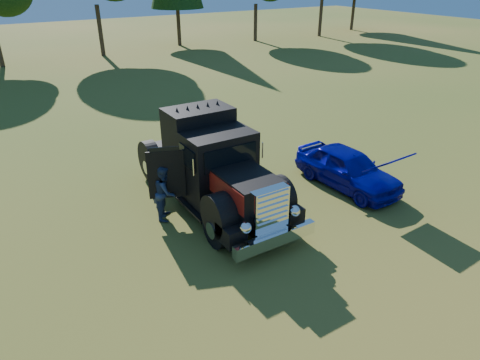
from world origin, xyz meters
name	(u,v)px	position (x,y,z in m)	size (l,w,h in m)	color
ground	(260,225)	(0.00, 0.00, 0.00)	(120.00, 120.00, 0.00)	#365719
diamond_t_truck	(213,168)	(-0.55, 1.86, 1.28)	(3.31, 7.16, 3.00)	black
hotrod_coupe	(348,168)	(4.02, 0.53, 0.69)	(1.80, 4.24, 1.89)	#083AB8
spectator_near	(159,188)	(-2.23, 2.19, 0.90)	(0.65, 0.43, 1.79)	#1F2548
spectator_far	(165,192)	(-2.14, 1.95, 0.86)	(0.84, 0.65, 1.73)	#1E2246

